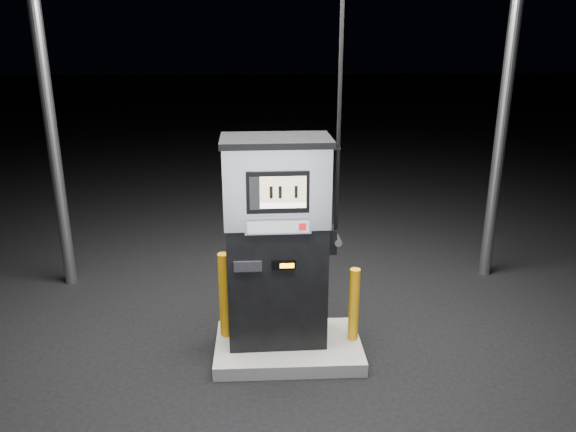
{
  "coord_description": "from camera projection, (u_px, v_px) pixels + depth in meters",
  "views": [
    {
      "loc": [
        -0.27,
        -5.43,
        3.44
      ],
      "look_at": [
        -0.0,
        0.0,
        1.61
      ],
      "focal_mm": 35.0,
      "sensor_mm": 36.0,
      "label": 1
    }
  ],
  "objects": [
    {
      "name": "ground",
      "position": [
        288.0,
        353.0,
        6.25
      ],
      "size": [
        80.0,
        80.0,
        0.0
      ],
      "primitive_type": "plane",
      "color": "black",
      "rests_on": "ground"
    },
    {
      "name": "pump_island",
      "position": [
        288.0,
        347.0,
        6.23
      ],
      "size": [
        1.6,
        1.0,
        0.15
      ],
      "primitive_type": "cube",
      "color": "slate",
      "rests_on": "ground"
    },
    {
      "name": "bollard_right",
      "position": [
        354.0,
        305.0,
        6.13
      ],
      "size": [
        0.13,
        0.13,
        0.84
      ],
      "primitive_type": "cylinder",
      "rotation": [
        0.0,
        0.0,
        -0.2
      ],
      "color": "#F3A10D",
      "rests_on": "pump_island"
    },
    {
      "name": "bollard_left",
      "position": [
        225.0,
        295.0,
        6.19
      ],
      "size": [
        0.17,
        0.17,
        0.98
      ],
      "primitive_type": "cylinder",
      "rotation": [
        0.0,
        0.0,
        -0.44
      ],
      "color": "#F3A10D",
      "rests_on": "pump_island"
    },
    {
      "name": "fuel_dispenser",
      "position": [
        277.0,
        240.0,
        5.92
      ],
      "size": [
        1.25,
        0.69,
        4.69
      ],
      "rotation": [
        0.0,
        0.0,
        0.02
      ],
      "color": "black",
      "rests_on": "pump_island"
    }
  ]
}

